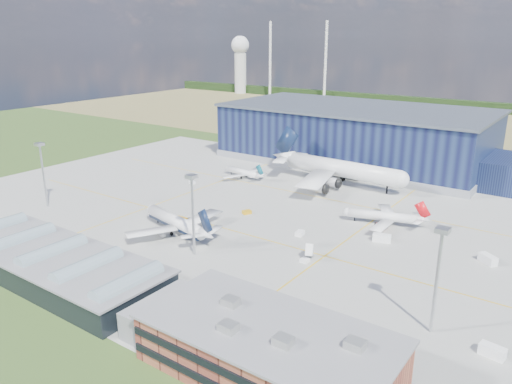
{
  "coord_description": "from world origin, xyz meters",
  "views": [
    {
      "loc": [
        97.35,
        -123.27,
        58.38
      ],
      "look_at": [
        4.1,
        7.75,
        7.39
      ],
      "focal_mm": 35.0,
      "sensor_mm": 36.0,
      "label": 1
    }
  ],
  "objects_px": {
    "airliner_widebody": "(343,160)",
    "gse_van_b": "(488,259)",
    "car_b": "(90,256)",
    "hangar": "(360,138)",
    "light_mast_east": "(439,264)",
    "airliner_navy": "(176,215)",
    "airliner_red": "(382,211)",
    "gse_van_c": "(492,351)",
    "car_a": "(227,309)",
    "light_mast_center": "(192,202)",
    "airliner_regional": "(243,169)",
    "gse_tug_b": "(247,212)",
    "light_mast_west": "(42,164)",
    "gse_tug_c": "(315,181)",
    "gse_tug_a": "(180,221)",
    "gse_cart_a": "(300,233)",
    "airstair": "(309,254)",
    "gse_van_a": "(382,238)",
    "ops_building": "(268,350)",
    "gse_cart_b": "(192,182)"
  },
  "relations": [
    {
      "from": "gse_cart_b",
      "to": "car_a",
      "type": "relative_size",
      "value": 0.87
    },
    {
      "from": "airliner_navy",
      "to": "gse_tug_c",
      "type": "height_order",
      "value": "airliner_navy"
    },
    {
      "from": "car_b",
      "to": "light_mast_center",
      "type": "bearing_deg",
      "value": -60.88
    },
    {
      "from": "gse_tug_a",
      "to": "gse_tug_c",
      "type": "relative_size",
      "value": 1.32
    },
    {
      "from": "hangar",
      "to": "light_mast_west",
      "type": "relative_size",
      "value": 6.3
    },
    {
      "from": "airliner_regional",
      "to": "airstair",
      "type": "height_order",
      "value": "airliner_regional"
    },
    {
      "from": "airliner_regional",
      "to": "hangar",
      "type": "bearing_deg",
      "value": -109.53
    },
    {
      "from": "airliner_red",
      "to": "gse_cart_b",
      "type": "height_order",
      "value": "airliner_red"
    },
    {
      "from": "light_mast_center",
      "to": "gse_tug_c",
      "type": "relative_size",
      "value": 7.73
    },
    {
      "from": "gse_tug_b",
      "to": "gse_tug_c",
      "type": "bearing_deg",
      "value": 115.14
    },
    {
      "from": "gse_cart_a",
      "to": "airstair",
      "type": "height_order",
      "value": "airstair"
    },
    {
      "from": "light_mast_east",
      "to": "airliner_navy",
      "type": "xyz_separation_m",
      "value": [
        -80.39,
        8.8,
        -9.74
      ]
    },
    {
      "from": "gse_tug_a",
      "to": "gse_tug_b",
      "type": "xyz_separation_m",
      "value": [
        12.25,
        19.56,
        -0.18
      ]
    },
    {
      "from": "airliner_widebody",
      "to": "gse_van_b",
      "type": "relative_size",
      "value": 12.29
    },
    {
      "from": "car_a",
      "to": "car_b",
      "type": "xyz_separation_m",
      "value": [
        -47.91,
        0.0,
        0.03
      ]
    },
    {
      "from": "airstair",
      "to": "car_a",
      "type": "distance_m",
      "value": 34.06
    },
    {
      "from": "light_mast_east",
      "to": "airstair",
      "type": "bearing_deg",
      "value": 156.94
    },
    {
      "from": "light_mast_west",
      "to": "light_mast_east",
      "type": "distance_m",
      "value": 135.0
    },
    {
      "from": "ops_building",
      "to": "airliner_red",
      "type": "bearing_deg",
      "value": 98.03
    },
    {
      "from": "car_a",
      "to": "light_mast_center",
      "type": "bearing_deg",
      "value": 58.16
    },
    {
      "from": "gse_cart_a",
      "to": "car_b",
      "type": "relative_size",
      "value": 0.94
    },
    {
      "from": "light_mast_center",
      "to": "airliner_red",
      "type": "relative_size",
      "value": 0.83
    },
    {
      "from": "light_mast_west",
      "to": "airliner_widebody",
      "type": "xyz_separation_m",
      "value": [
        73.08,
        85.0,
        -5.21
      ]
    },
    {
      "from": "light_mast_west",
      "to": "light_mast_center",
      "type": "height_order",
      "value": "same"
    },
    {
      "from": "airliner_regional",
      "to": "car_b",
      "type": "relative_size",
      "value": 6.71
    },
    {
      "from": "gse_cart_a",
      "to": "gse_cart_b",
      "type": "relative_size",
      "value": 1.18
    },
    {
      "from": "car_b",
      "to": "airliner_regional",
      "type": "bearing_deg",
      "value": -1.3
    },
    {
      "from": "gse_van_a",
      "to": "ops_building",
      "type": "bearing_deg",
      "value": 168.48
    },
    {
      "from": "airliner_red",
      "to": "gse_van_c",
      "type": "relative_size",
      "value": 5.9
    },
    {
      "from": "airliner_regional",
      "to": "gse_tug_a",
      "type": "distance_m",
      "value": 57.12
    },
    {
      "from": "light_mast_west",
      "to": "gse_tug_c",
      "type": "bearing_deg",
      "value": 52.08
    },
    {
      "from": "airliner_red",
      "to": "gse_tug_a",
      "type": "relative_size",
      "value": 7.04
    },
    {
      "from": "gse_tug_a",
      "to": "airstair",
      "type": "relative_size",
      "value": 0.79
    },
    {
      "from": "gse_cart_a",
      "to": "car_b",
      "type": "distance_m",
      "value": 60.75
    },
    {
      "from": "car_b",
      "to": "car_a",
      "type": "bearing_deg",
      "value": -100.3
    },
    {
      "from": "ops_building",
      "to": "gse_van_c",
      "type": "relative_size",
      "value": 9.85
    },
    {
      "from": "light_mast_west",
      "to": "airliner_navy",
      "type": "bearing_deg",
      "value": 9.16
    },
    {
      "from": "light_mast_east",
      "to": "airliner_red",
      "type": "relative_size",
      "value": 0.83
    },
    {
      "from": "airliner_navy",
      "to": "airliner_regional",
      "type": "height_order",
      "value": "airliner_navy"
    },
    {
      "from": "gse_tug_c",
      "to": "airstair",
      "type": "distance_m",
      "value": 73.4
    },
    {
      "from": "car_b",
      "to": "hangar",
      "type": "bearing_deg",
      "value": -16.18
    },
    {
      "from": "airliner_navy",
      "to": "airliner_widebody",
      "type": "height_order",
      "value": "airliner_widebody"
    },
    {
      "from": "gse_tug_b",
      "to": "light_mast_center",
      "type": "bearing_deg",
      "value": -51.67
    },
    {
      "from": "gse_van_b",
      "to": "gse_tug_c",
      "type": "distance_m",
      "value": 84.32
    },
    {
      "from": "airliner_red",
      "to": "gse_cart_a",
      "type": "height_order",
      "value": "airliner_red"
    },
    {
      "from": "airliner_widebody",
      "to": "gse_van_c",
      "type": "relative_size",
      "value": 13.42
    },
    {
      "from": "airliner_regional",
      "to": "light_mast_west",
      "type": "bearing_deg",
      "value": 72.05
    },
    {
      "from": "gse_cart_b",
      "to": "airliner_navy",
      "type": "bearing_deg",
      "value": -130.45
    },
    {
      "from": "hangar",
      "to": "gse_van_b",
      "type": "height_order",
      "value": "hangar"
    },
    {
      "from": "hangar",
      "to": "airliner_regional",
      "type": "distance_m",
      "value": 62.35
    }
  ]
}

